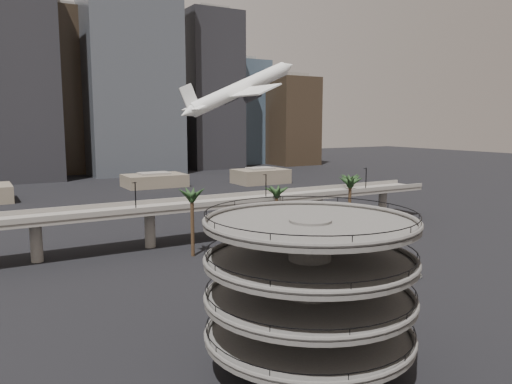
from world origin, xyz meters
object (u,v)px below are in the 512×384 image
parking_ramp (309,280)px  overpass (198,208)px  car_b (387,267)px  car_c (410,275)px  airborne_jet (240,89)px  car_a (261,282)px

parking_ramp → overpass: bearing=77.6°
car_b → parking_ramp: bearing=111.9°
overpass → car_c: bearing=-64.7°
car_b → airborne_jet: bearing=-11.2°
airborne_jet → parking_ramp: bearing=-114.1°
parking_ramp → car_a: (9.27, 25.50, -9.00)m
overpass → car_c: (20.08, -42.56, -6.66)m
car_c → airborne_jet: bearing=-1.9°
overpass → airborne_jet: bearing=40.2°
parking_ramp → airborne_jet: (32.28, 75.29, 24.63)m
airborne_jet → car_c: bearing=-90.1°
car_b → car_c: 4.90m
car_c → car_b: bearing=4.5°
overpass → car_a: 34.33m
parking_ramp → airborne_jet: bearing=66.8°
parking_ramp → car_a: parking_ramp is taller
car_a → car_b: size_ratio=0.99×
car_a → car_c: car_a is taller
parking_ramp → car_b: size_ratio=4.48×
overpass → car_b: overpass is taller
airborne_jet → car_a: airborne_jet is taller
parking_ramp → overpass: (13.00, 59.00, -2.50)m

